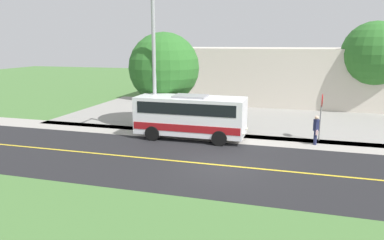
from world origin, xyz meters
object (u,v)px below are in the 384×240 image
street_light_pole (153,61)px  commercial_building (267,74)px  pedestrian_with_bags (316,129)px  stop_sign (321,109)px  shuttle_bus_front (190,115)px  tree_curbside (164,68)px  tree_lot_edge (375,54)px

street_light_pole → commercial_building: 17.65m
pedestrian_with_bags → stop_sign: (-0.92, 0.28, 1.03)m
shuttle_bus_front → street_light_pole: street_light_pole is taller
tree_curbside → commercial_building: (-14.00, 6.10, -1.47)m
shuttle_bus_front → tree_lot_edge: size_ratio=0.89×
pedestrian_with_bags → tree_curbside: bearing=-102.2°
stop_sign → commercial_building: commercial_building is taller
shuttle_bus_front → tree_lot_edge: bearing=135.9°
shuttle_bus_front → street_light_pole: size_ratio=0.79×
pedestrian_with_bags → commercial_building: (-16.22, -4.18, 1.74)m
street_light_pole → tree_lot_edge: size_ratio=1.14×
street_light_pole → tree_curbside: (-2.51, -0.22, -0.64)m
shuttle_bus_front → pedestrian_with_bags: (-0.70, 7.49, -0.58)m
stop_sign → tree_lot_edge: tree_lot_edge is taller
tree_lot_edge → commercial_building: tree_lot_edge is taller
stop_sign → street_light_pole: size_ratio=0.33×
tree_curbside → shuttle_bus_front: bearing=43.7°
stop_sign → shuttle_bus_front: bearing=-78.2°
pedestrian_with_bags → tree_lot_edge: (-12.22, 5.01, 4.01)m
commercial_building → tree_curbside: bearing=-23.5°
shuttle_bus_front → pedestrian_with_bags: shuttle_bus_front is taller
pedestrian_with_bags → tree_curbside: tree_curbside is taller
street_light_pole → commercial_building: size_ratio=0.37×
pedestrian_with_bags → stop_sign: 1.41m
shuttle_bus_front → commercial_building: commercial_building is taller
street_light_pole → commercial_building: bearing=160.4°
stop_sign → street_light_pole: street_light_pole is taller
stop_sign → tree_lot_edge: size_ratio=0.37×
tree_curbside → commercial_building: tree_curbside is taller
tree_curbside → street_light_pole: bearing=5.1°
pedestrian_with_bags → commercial_building: size_ratio=0.07×
street_light_pole → tree_lot_edge: bearing=129.7°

